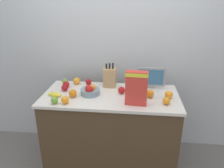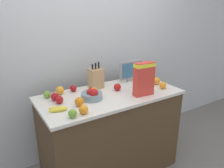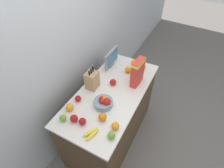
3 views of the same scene
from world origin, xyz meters
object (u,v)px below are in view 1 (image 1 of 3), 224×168
at_px(orange_near_bowl, 169,95).
at_px(orange_front_center, 150,94).
at_px(small_monitor, 151,77).
at_px(cereal_box, 136,87).
at_px(apple_by_knife_block, 122,90).
at_px(knife_block, 110,77).
at_px(orange_front_left, 73,93).
at_px(apple_leftmost, 66,85).
at_px(apple_rightmost, 88,82).
at_px(fruit_bowl, 90,90).
at_px(banana_bunch, 55,94).
at_px(apple_rear, 65,88).
at_px(orange_mid_left, 166,101).
at_px(orange_mid_right, 77,81).
at_px(orange_by_cereal, 65,100).
at_px(apple_near_bananas, 55,100).
at_px(apple_middle, 65,82).

bearing_deg(orange_near_bowl, orange_front_center, 178.64).
bearing_deg(small_monitor, cereal_box, -110.92).
distance_m(cereal_box, apple_by_knife_block, 0.32).
bearing_deg(knife_block, orange_front_center, -30.16).
bearing_deg(orange_front_left, orange_front_center, 5.44).
height_order(knife_block, apple_by_knife_block, knife_block).
bearing_deg(orange_front_left, apple_leftmost, 121.08).
xyz_separation_m(apple_rightmost, orange_near_bowl, (0.89, -0.29, 0.01)).
relative_size(fruit_bowl, banana_bunch, 1.21).
relative_size(apple_rear, orange_mid_left, 0.96).
relative_size(apple_leftmost, orange_front_left, 0.93).
xyz_separation_m(fruit_bowl, orange_mid_right, (-0.22, 0.28, -0.01)).
distance_m(fruit_bowl, apple_rightmost, 0.29).
distance_m(apple_leftmost, apple_rear, 0.09).
xyz_separation_m(small_monitor, apple_leftmost, (-0.95, -0.09, -0.09)).
relative_size(banana_bunch, orange_front_left, 2.06).
height_order(small_monitor, orange_front_left, small_monitor).
xyz_separation_m(knife_block, orange_by_cereal, (-0.38, -0.49, -0.07)).
height_order(apple_leftmost, orange_by_cereal, same).
distance_m(apple_rightmost, apple_by_knife_block, 0.46).
bearing_deg(banana_bunch, apple_by_knife_block, 11.00).
height_order(small_monitor, apple_rear, small_monitor).
bearing_deg(apple_near_bananas, orange_front_center, 14.80).
height_order(knife_block, apple_near_bananas, knife_block).
bearing_deg(orange_mid_right, apple_by_knife_block, -21.68).
relative_size(fruit_bowl, orange_by_cereal, 2.68).
relative_size(apple_rear, orange_mid_right, 0.86).
xyz_separation_m(apple_by_knife_block, apple_rear, (-0.63, 0.00, -0.00)).
height_order(apple_rightmost, apple_near_bananas, apple_near_bananas).
relative_size(knife_block, apple_rightmost, 4.59).
bearing_deg(apple_rightmost, fruit_bowl, -74.51).
relative_size(small_monitor, banana_bunch, 1.87).
bearing_deg(apple_rear, apple_by_knife_block, -0.43).
xyz_separation_m(small_monitor, orange_by_cereal, (-0.84, -0.48, -0.09)).
bearing_deg(orange_front_center, banana_bunch, -176.07).
bearing_deg(orange_by_cereal, orange_mid_right, 92.09).
xyz_separation_m(apple_leftmost, apple_middle, (-0.04, 0.10, -0.00)).
bearing_deg(knife_block, orange_front_left, -135.95).
relative_size(apple_rightmost, orange_front_center, 0.82).
relative_size(apple_rear, orange_front_left, 0.87).
distance_m(small_monitor, orange_front_left, 0.88).
xyz_separation_m(orange_mid_right, orange_by_cereal, (0.02, -0.52, -0.00)).
distance_m(banana_bunch, apple_middle, 0.33).
height_order(banana_bunch, apple_rightmost, apple_rightmost).
height_order(apple_rightmost, orange_mid_right, orange_mid_right).
height_order(apple_leftmost, orange_mid_right, orange_mid_right).
bearing_deg(apple_middle, fruit_bowl, -35.96).
bearing_deg(orange_front_left, knife_block, 44.05).
bearing_deg(cereal_box, apple_rear, 167.15).
bearing_deg(apple_rear, apple_middle, 106.15).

